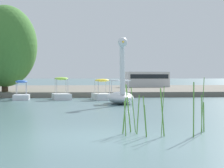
# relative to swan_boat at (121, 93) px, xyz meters

# --- Properties ---
(ground_plane) EXTENTS (649.35, 649.35, 0.00)m
(ground_plane) POSITION_rel_swan_boat_xyz_m (-1.75, -12.00, -0.65)
(ground_plane) COLOR slate
(shore_bank_far) EXTENTS (117.54, 23.11, 0.41)m
(shore_bank_far) POSITION_rel_swan_boat_xyz_m (-1.75, 18.04, -0.45)
(shore_bank_far) COLOR #6B665B
(shore_bank_far) RESTS_ON ground_plane
(swan_boat) EXTENTS (1.53, 3.03, 3.76)m
(swan_boat) POSITION_rel_swan_boat_xyz_m (0.00, 0.00, 0.00)
(swan_boat) COLOR white
(swan_boat) RESTS_ON ground_plane
(pedal_boat_yellow) EXTENTS (1.44, 2.23, 1.43)m
(pedal_boat_yellow) POSITION_rel_swan_boat_xyz_m (-0.86, 4.06, -0.20)
(pedal_boat_yellow) COLOR white
(pedal_boat_yellow) RESTS_ON ground_plane
(pedal_boat_lime) EXTENTS (1.49, 2.06, 1.55)m
(pedal_boat_lime) POSITION_rel_swan_boat_xyz_m (-3.65, 4.34, -0.21)
(pedal_boat_lime) COLOR white
(pedal_boat_lime) RESTS_ON ground_plane
(pedal_boat_blue) EXTENTS (1.19, 1.86, 1.34)m
(pedal_boat_blue) POSITION_rel_swan_boat_xyz_m (-6.38, 4.37, -0.27)
(pedal_boat_blue) COLOR white
(pedal_boat_blue) RESTS_ON ground_plane
(tree_willow_overhanging) EXTENTS (6.99, 7.48, 6.71)m
(tree_willow_overhanging) POSITION_rel_swan_boat_xyz_m (-8.22, 8.00, 3.30)
(tree_willow_overhanging) COLOR #423323
(tree_willow_overhanging) RESTS_ON shore_bank_far
(parked_van) EXTENTS (5.04, 2.49, 1.72)m
(parked_van) POSITION_rel_swan_boat_xyz_m (5.12, 20.01, 0.69)
(parked_van) COLOR silver
(parked_van) RESTS_ON shore_bank_far
(reed_clump_foreground) EXTENTS (2.39, 1.11, 1.55)m
(reed_clump_foreground) POSITION_rel_swan_boat_xyz_m (-0.24, -11.58, -0.07)
(reed_clump_foreground) COLOR #568E38
(reed_clump_foreground) RESTS_ON ground_plane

